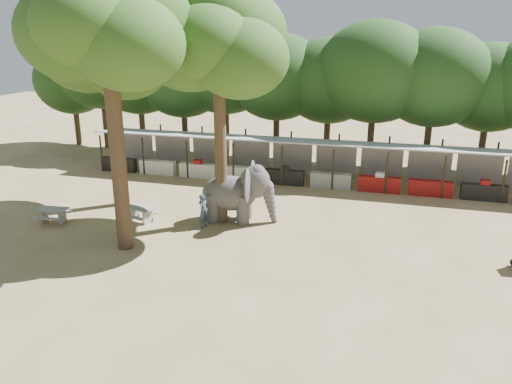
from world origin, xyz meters
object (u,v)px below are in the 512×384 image
(yard_tree_left, at_px, (109,45))
(yard_tree_back, at_px, (217,39))
(handler, at_px, (203,211))
(elephant, at_px, (238,193))
(picnic_table_near, at_px, (53,213))
(yard_tree_center, at_px, (106,22))
(picnic_table_far, at_px, (141,212))

(yard_tree_left, bearing_deg, yard_tree_back, -9.46)
(handler, bearing_deg, yard_tree_back, -11.63)
(yard_tree_left, bearing_deg, handler, -20.96)
(yard_tree_back, xyz_separation_m, handler, (-0.45, -1.13, -7.73))
(elephant, relative_size, picnic_table_near, 2.43)
(yard_tree_center, relative_size, picnic_table_near, 7.68)
(picnic_table_far, bearing_deg, picnic_table_near, -144.83)
(yard_tree_center, distance_m, handler, 9.23)
(yard_tree_center, height_order, picnic_table_far, yard_tree_center)
(yard_tree_back, bearing_deg, picnic_table_near, -162.12)
(handler, bearing_deg, picnic_table_far, 102.10)
(yard_tree_back, xyz_separation_m, elephant, (0.87, 0.15, -7.10))
(handler, relative_size, picnic_table_near, 1.03)
(yard_tree_left, bearing_deg, picnic_table_near, -116.31)
(picnic_table_far, bearing_deg, yard_tree_back, 36.53)
(elephant, relative_size, picnic_table_far, 2.13)
(yard_tree_center, distance_m, picnic_table_far, 9.18)
(yard_tree_center, distance_m, yard_tree_back, 5.04)
(yard_tree_back, bearing_deg, elephant, 9.79)
(yard_tree_left, relative_size, handler, 6.79)
(yard_tree_left, distance_m, yard_tree_center, 5.92)
(yard_tree_center, xyz_separation_m, picnic_table_near, (-4.73, 1.51, -8.73))
(yard_tree_center, distance_m, elephant, 9.62)
(handler, bearing_deg, picnic_table_near, 110.71)
(yard_tree_center, xyz_separation_m, elephant, (3.87, 4.15, -7.77))
(elephant, xyz_separation_m, handler, (-1.32, -1.28, -0.63))
(yard_tree_back, bearing_deg, picnic_table_far, -161.41)
(picnic_table_near, bearing_deg, yard_tree_left, 58.11)
(yard_tree_center, bearing_deg, yard_tree_left, 120.96)
(picnic_table_far, bearing_deg, elephant, 34.90)
(elephant, bearing_deg, yard_tree_center, -139.79)
(yard_tree_left, distance_m, picnic_table_far, 8.37)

